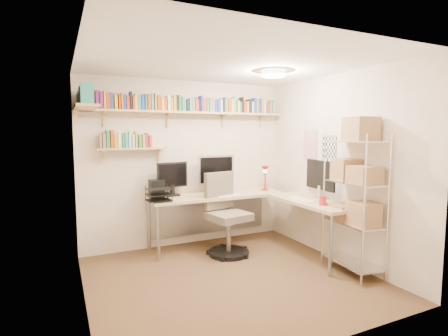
{
  "coord_description": "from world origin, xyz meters",
  "views": [
    {
      "loc": [
        -1.78,
        -3.58,
        1.72
      ],
      "look_at": [
        0.18,
        0.55,
        1.26
      ],
      "focal_mm": 28.0,
      "sensor_mm": 36.0,
      "label": 1
    }
  ],
  "objects": [
    {
      "name": "office_chair",
      "position": [
        0.33,
        0.8,
        0.49
      ],
      "size": [
        0.62,
        0.62,
        1.16
      ],
      "rotation": [
        0.0,
        0.0,
        0.19
      ],
      "color": "black",
      "rests_on": "ground"
    },
    {
      "name": "wire_rack",
      "position": [
        1.42,
        -0.52,
        1.13
      ],
      "size": [
        0.43,
        0.77,
        1.91
      ],
      "rotation": [
        0.0,
        0.0,
        -0.09
      ],
      "color": "silver",
      "rests_on": "ground"
    },
    {
      "name": "corner_desk",
      "position": [
        0.5,
        0.92,
        0.79
      ],
      "size": [
        2.45,
        2.03,
        1.38
      ],
      "color": "tan",
      "rests_on": "ground"
    },
    {
      "name": "room_shell",
      "position": [
        0.0,
        0.0,
        1.55
      ],
      "size": [
        3.24,
        3.04,
        2.52
      ],
      "color": "beige",
      "rests_on": "ground"
    },
    {
      "name": "ground",
      "position": [
        0.0,
        0.0,
        0.0
      ],
      "size": [
        3.2,
        3.2,
        0.0
      ],
      "primitive_type": "plane",
      "color": "#492E1F",
      "rests_on": "ground"
    },
    {
      "name": "wall_shelves",
      "position": [
        -0.41,
        1.3,
        2.03
      ],
      "size": [
        3.12,
        1.09,
        0.79
      ],
      "color": "tan",
      "rests_on": "ground"
    }
  ]
}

